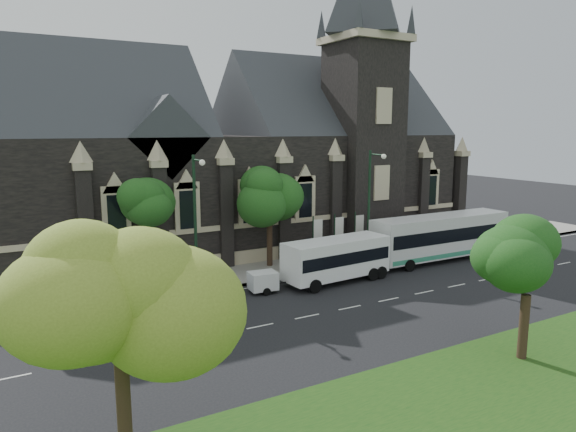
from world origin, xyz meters
TOP-DOWN VIEW (x-y plane):
  - ground at (0.00, 0.00)m, footprint 160.00×160.00m
  - sidewalk at (0.00, 9.50)m, footprint 80.00×5.00m
  - museum at (5.12, 18.78)m, footprint 40.00×17.70m
  - tree_park_near at (-11.77, -8.77)m, footprint 4.42×4.42m
  - tree_park_east at (6.18, -9.32)m, footprint 3.40×3.40m
  - tree_walk_right at (3.21, 10.71)m, footprint 4.08×4.08m
  - tree_walk_left at (-5.80, 10.70)m, footprint 3.91×3.91m
  - street_lamp_near at (10.00, 7.09)m, footprint 0.36×1.88m
  - street_lamp_mid at (-4.00, 7.09)m, footprint 0.36×1.88m
  - banner_flag_left at (6.29, 9.00)m, footprint 0.90×0.10m
  - banner_flag_center at (8.29, 9.00)m, footprint 0.90×0.10m
  - banner_flag_right at (10.29, 9.00)m, footprint 0.90×0.10m
  - tour_coach at (16.11, 5.61)m, footprint 12.68×2.97m
  - shuttle_bus at (5.36, 4.85)m, footprint 8.02×3.26m
  - box_trailer at (-0.24, 5.17)m, footprint 2.63×1.55m
  - sedan at (-4.00, 5.77)m, footprint 4.29×1.72m
  - car_far_red at (-13.51, 5.02)m, footprint 4.08×1.80m

SIDE VIEW (x-z plane):
  - ground at x=0.00m, z-range 0.00..0.00m
  - sidewalk at x=0.00m, z-range 0.00..0.15m
  - car_far_red at x=-13.51m, z-range 0.00..1.36m
  - sedan at x=-4.00m, z-range 0.00..1.39m
  - box_trailer at x=-0.24m, z-range 0.09..1.47m
  - shuttle_bus at x=5.36m, z-range 0.23..3.26m
  - tour_coach at x=16.11m, z-range 0.16..3.86m
  - banner_flag_left at x=6.29m, z-range 0.38..4.38m
  - banner_flag_center at x=8.29m, z-range 0.38..4.38m
  - banner_flag_right at x=10.29m, z-range 0.38..4.38m
  - tree_park_east at x=6.18m, z-range 1.48..7.76m
  - street_lamp_near at x=10.00m, z-range 0.61..9.61m
  - street_lamp_mid at x=-4.00m, z-range 0.61..9.61m
  - tree_walk_left at x=-5.80m, z-range 1.91..9.55m
  - tree_walk_right at x=3.21m, z-range 1.92..9.72m
  - tree_park_near at x=-11.77m, z-range 2.14..10.70m
  - museum at x=5.12m, z-range -6.78..23.12m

